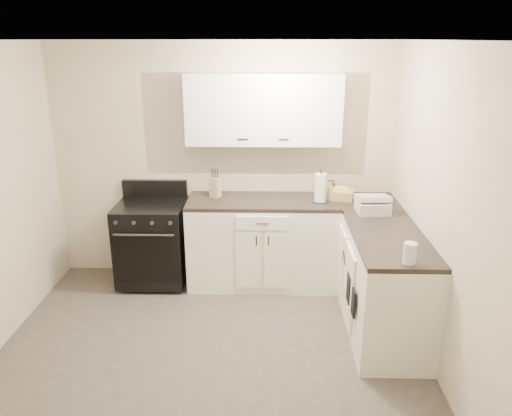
{
  "coord_description": "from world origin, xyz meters",
  "views": [
    {
      "loc": [
        0.47,
        -3.37,
        2.51
      ],
      "look_at": [
        0.37,
        0.85,
        1.07
      ],
      "focal_mm": 35.0,
      "sensor_mm": 36.0,
      "label": 1
    }
  ],
  "objects_px": {
    "knife_block": "(215,187)",
    "countertop_grill": "(372,206)",
    "stove": "(152,243)",
    "paper_towel": "(321,188)",
    "wicker_basket": "(339,194)"
  },
  "relations": [
    {
      "from": "knife_block",
      "to": "stove",
      "type": "bearing_deg",
      "value": -147.26
    },
    {
      "from": "wicker_basket",
      "to": "countertop_grill",
      "type": "height_order",
      "value": "countertop_grill"
    },
    {
      "from": "wicker_basket",
      "to": "countertop_grill",
      "type": "xyz_separation_m",
      "value": [
        0.26,
        -0.4,
        0.01
      ]
    },
    {
      "from": "knife_block",
      "to": "countertop_grill",
      "type": "xyz_separation_m",
      "value": [
        1.54,
        -0.43,
        -0.05
      ]
    },
    {
      "from": "stove",
      "to": "knife_block",
      "type": "distance_m",
      "value": 0.9
    },
    {
      "from": "countertop_grill",
      "to": "knife_block",
      "type": "bearing_deg",
      "value": 161.72
    },
    {
      "from": "paper_towel",
      "to": "countertop_grill",
      "type": "bearing_deg",
      "value": -33.19
    },
    {
      "from": "knife_block",
      "to": "paper_towel",
      "type": "height_order",
      "value": "paper_towel"
    },
    {
      "from": "wicker_basket",
      "to": "knife_block",
      "type": "bearing_deg",
      "value": 178.69
    },
    {
      "from": "countertop_grill",
      "to": "wicker_basket",
      "type": "bearing_deg",
      "value": 120.7
    },
    {
      "from": "paper_towel",
      "to": "stove",
      "type": "bearing_deg",
      "value": 179.29
    },
    {
      "from": "knife_block",
      "to": "paper_towel",
      "type": "relative_size",
      "value": 0.73
    },
    {
      "from": "knife_block",
      "to": "wicker_basket",
      "type": "height_order",
      "value": "knife_block"
    },
    {
      "from": "knife_block",
      "to": "countertop_grill",
      "type": "relative_size",
      "value": 0.72
    },
    {
      "from": "knife_block",
      "to": "countertop_grill",
      "type": "height_order",
      "value": "knife_block"
    }
  ]
}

